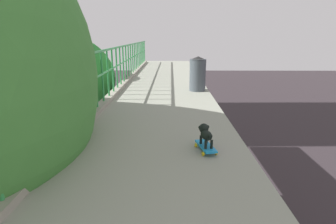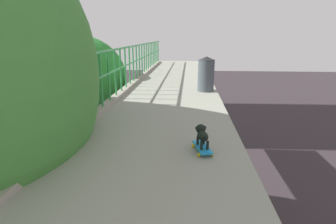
% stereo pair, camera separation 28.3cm
% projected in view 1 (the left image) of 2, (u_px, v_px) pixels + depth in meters
% --- Properties ---
extents(city_bus, '(2.65, 11.37, 3.05)m').
position_uv_depth(city_bus, '(21.00, 120.00, 19.19)').
color(city_bus, beige).
rests_on(city_bus, ground).
extents(roadside_tree_far, '(3.61, 3.61, 7.44)m').
position_uv_depth(roadside_tree_far, '(66.00, 83.00, 10.14)').
color(roadside_tree_far, brown).
rests_on(roadside_tree_far, ground).
extents(toy_skateboard, '(0.28, 0.50, 0.08)m').
position_uv_depth(toy_skateboard, '(206.00, 147.00, 3.81)').
color(toy_skateboard, '#1B91DB').
rests_on(toy_skateboard, overpass_deck).
extents(small_dog, '(0.20, 0.36, 0.29)m').
position_uv_depth(small_dog, '(206.00, 133.00, 3.77)').
color(small_dog, black).
rests_on(small_dog, toy_skateboard).
extents(litter_bin, '(0.47, 0.47, 0.98)m').
position_uv_depth(litter_bin, '(198.00, 73.00, 7.86)').
color(litter_bin, '#434A52').
rests_on(litter_bin, overpass_deck).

